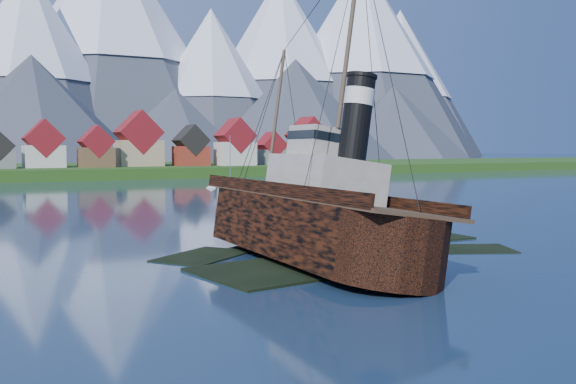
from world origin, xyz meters
name	(u,v)px	position (x,y,z in m)	size (l,w,h in m)	color
ground	(336,259)	(0.00, 0.00, 0.00)	(1400.00, 1400.00, 0.00)	#1A2F4B
shoal	(340,257)	(1.78, 2.15, -0.35)	(31.71, 21.24, 1.14)	black
shore_bank	(44,176)	(0.00, 170.00, 0.00)	(600.00, 80.00, 3.20)	#1B4012
seawall	(64,181)	(0.00, 132.00, 0.00)	(600.00, 2.50, 2.00)	#3F3D38
tugboat_wreck	(294,217)	(-2.39, 2.60, 3.24)	(7.58, 32.64, 25.87)	black
sailboat_d	(230,187)	(27.07, 85.16, 0.27)	(7.24, 8.18, 11.96)	silver
sailboat_e	(347,184)	(55.12, 81.90, 0.23)	(6.41, 9.24, 10.73)	silver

